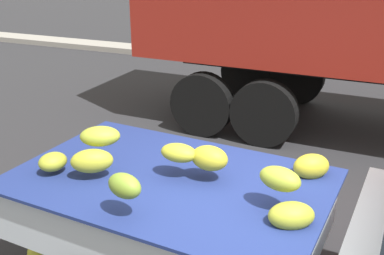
# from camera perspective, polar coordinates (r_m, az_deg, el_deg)

# --- Properties ---
(curb_strip) EXTENTS (80.00, 0.80, 0.16)m
(curb_strip) POSITION_cam_1_polar(r_m,az_deg,el_deg) (12.73, 18.91, 6.74)
(curb_strip) COLOR gray
(curb_strip) RESTS_ON ground
(fallen_banana_bunch_near_tailgate) EXTENTS (0.36, 0.30, 0.20)m
(fallen_banana_bunch_near_tailgate) POSITION_cam_1_polar(r_m,az_deg,el_deg) (5.20, -18.00, -14.47)
(fallen_banana_bunch_near_tailgate) COLOR gold
(fallen_banana_bunch_near_tailgate) RESTS_ON ground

